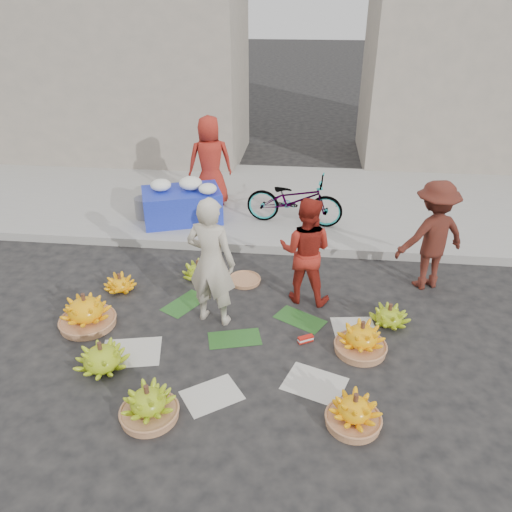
# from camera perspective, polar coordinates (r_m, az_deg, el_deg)

# --- Properties ---
(ground) EXTENTS (80.00, 80.00, 0.00)m
(ground) POSITION_cam_1_polar(r_m,az_deg,el_deg) (6.47, -1.31, -8.41)
(ground) COLOR black
(ground) RESTS_ON ground
(curb) EXTENTS (40.00, 0.25, 0.15)m
(curb) POSITION_cam_1_polar(r_m,az_deg,el_deg) (8.29, 0.64, 1.11)
(curb) COLOR gray
(curb) RESTS_ON ground
(sidewalk) EXTENTS (40.00, 4.00, 0.12)m
(sidewalk) POSITION_cam_1_polar(r_m,az_deg,el_deg) (10.20, 1.82, 6.43)
(sidewalk) COLOR gray
(sidewalk) RESTS_ON ground
(building_left) EXTENTS (6.00, 3.00, 4.00)m
(building_left) POSITION_cam_1_polar(r_m,az_deg,el_deg) (13.33, -15.40, 19.40)
(building_left) COLOR gray
(building_left) RESTS_ON sidewalk
(building_right) EXTENTS (5.00, 3.00, 5.00)m
(building_right) POSITION_cam_1_polar(r_m,az_deg,el_deg) (13.45, 24.17, 20.29)
(building_right) COLOR gray
(building_right) RESTS_ON sidewalk
(newspaper_scatter) EXTENTS (3.20, 1.80, 0.00)m
(newspaper_scatter) POSITION_cam_1_polar(r_m,az_deg,el_deg) (5.86, -2.35, -13.05)
(newspaper_scatter) COLOR beige
(newspaper_scatter) RESTS_ON ground
(banana_leaves) EXTENTS (2.00, 1.00, 0.00)m
(banana_leaves) POSITION_cam_1_polar(r_m,az_deg,el_deg) (6.64, -1.95, -7.29)
(banana_leaves) COLOR #1D4E1A
(banana_leaves) RESTS_ON ground
(banana_bunch_0) EXTENTS (0.82, 0.82, 0.48)m
(banana_bunch_0) POSITION_cam_1_polar(r_m,az_deg,el_deg) (6.79, -18.86, -6.03)
(banana_bunch_0) COLOR #9E6542
(banana_bunch_0) RESTS_ON ground
(banana_bunch_1) EXTENTS (0.75, 0.75, 0.37)m
(banana_bunch_1) POSITION_cam_1_polar(r_m,az_deg,el_deg) (6.05, -17.23, -10.99)
(banana_bunch_1) COLOR #779D16
(banana_bunch_1) RESTS_ON ground
(banana_bunch_2) EXTENTS (0.64, 0.64, 0.41)m
(banana_bunch_2) POSITION_cam_1_polar(r_m,az_deg,el_deg) (5.35, -12.20, -16.21)
(banana_bunch_2) COLOR #9E6542
(banana_bunch_2) RESTS_ON ground
(banana_bunch_3) EXTENTS (0.59, 0.59, 0.39)m
(banana_bunch_3) POSITION_cam_1_polar(r_m,az_deg,el_deg) (5.27, 11.15, -17.08)
(banana_bunch_3) COLOR #9E6542
(banana_bunch_3) RESTS_ON ground
(banana_bunch_4) EXTENTS (0.61, 0.61, 0.43)m
(banana_bunch_4) POSITION_cam_1_polar(r_m,az_deg,el_deg) (6.15, 11.95, -9.25)
(banana_bunch_4) COLOR #9E6542
(banana_bunch_4) RESTS_ON ground
(banana_bunch_5) EXTENTS (0.56, 0.56, 0.31)m
(banana_bunch_5) POSITION_cam_1_polar(r_m,az_deg,el_deg) (6.71, 14.97, -6.62)
(banana_bunch_5) COLOR #779D16
(banana_bunch_5) RESTS_ON ground
(banana_bunch_6) EXTENTS (0.51, 0.51, 0.28)m
(banana_bunch_6) POSITION_cam_1_polar(r_m,az_deg,el_deg) (7.45, -15.27, -3.05)
(banana_bunch_6) COLOR #FFB10C
(banana_bunch_6) RESTS_ON ground
(banana_bunch_7) EXTENTS (0.56, 0.56, 0.30)m
(banana_bunch_7) POSITION_cam_1_polar(r_m,az_deg,el_deg) (7.54, -6.65, -1.64)
(banana_bunch_7) COLOR #779D16
(banana_bunch_7) RESTS_ON ground
(basket_spare) EXTENTS (0.47, 0.47, 0.05)m
(basket_spare) POSITION_cam_1_polar(r_m,az_deg,el_deg) (7.43, -1.31, -2.79)
(basket_spare) COLOR #9E6542
(basket_spare) RESTS_ON ground
(incense_stack) EXTENTS (0.20, 0.15, 0.08)m
(incense_stack) POSITION_cam_1_polar(r_m,az_deg,el_deg) (6.27, 5.69, -9.45)
(incense_stack) COLOR red
(incense_stack) RESTS_ON ground
(vendor_cream) EXTENTS (0.71, 0.54, 1.73)m
(vendor_cream) POSITION_cam_1_polar(r_m,az_deg,el_deg) (6.22, -5.14, -0.73)
(vendor_cream) COLOR beige
(vendor_cream) RESTS_ON ground
(vendor_red) EXTENTS (0.83, 0.70, 1.51)m
(vendor_red) POSITION_cam_1_polar(r_m,az_deg,el_deg) (6.72, 5.69, 0.59)
(vendor_red) COLOR #AC291A
(vendor_red) RESTS_ON ground
(man_striped) EXTENTS (1.19, 0.96, 1.61)m
(man_striped) POSITION_cam_1_polar(r_m,az_deg,el_deg) (7.41, 19.50, 2.19)
(man_striped) COLOR maroon
(man_striped) RESTS_ON ground
(flower_table) EXTENTS (1.57, 1.26, 0.79)m
(flower_table) POSITION_cam_1_polar(r_m,az_deg,el_deg) (9.12, -8.42, 6.01)
(flower_table) COLOR #1B2AB4
(flower_table) RESTS_ON sidewalk
(grey_bucket) EXTENTS (0.34, 0.34, 0.39)m
(grey_bucket) POSITION_cam_1_polar(r_m,az_deg,el_deg) (9.39, -12.63, 5.39)
(grey_bucket) COLOR slate
(grey_bucket) RESTS_ON sidewalk
(flower_vendor) EXTENTS (0.96, 0.76, 1.71)m
(flower_vendor) POSITION_cam_1_polar(r_m,az_deg,el_deg) (9.61, -5.27, 10.71)
(flower_vendor) COLOR #AC291A
(flower_vendor) RESTS_ON sidewalk
(bicycle) EXTENTS (0.82, 1.78, 0.90)m
(bicycle) POSITION_cam_1_polar(r_m,az_deg,el_deg) (8.86, 4.41, 6.43)
(bicycle) COLOR gray
(bicycle) RESTS_ON sidewalk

